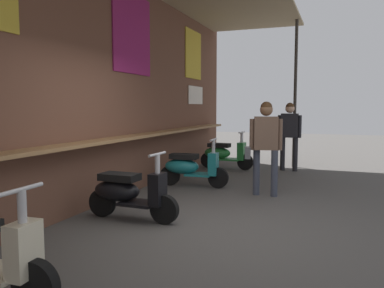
{
  "coord_description": "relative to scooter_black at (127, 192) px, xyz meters",
  "views": [
    {
      "loc": [
        -4.73,
        -1.67,
        1.58
      ],
      "look_at": [
        2.38,
        1.01,
        0.86
      ],
      "focal_mm": 36.44,
      "sensor_mm": 36.0,
      "label": 1
    }
  ],
  "objects": [
    {
      "name": "market_stall_facade",
      "position": [
        0.03,
        0.75,
        1.8
      ],
      "size": [
        13.76,
        2.83,
        3.9
      ],
      "color": "brown",
      "rests_on": "ground_plane"
    },
    {
      "name": "shopper_browsing",
      "position": [
        5.14,
        -1.61,
        0.66
      ],
      "size": [
        0.23,
        0.58,
        1.69
      ],
      "rotation": [
        0.0,
        0.0,
        3.18
      ],
      "color": "#232328",
      "rests_on": "ground_plane"
    },
    {
      "name": "ground_plane",
      "position": [
        0.02,
        -1.08,
        -0.39
      ],
      "size": [
        38.51,
        38.51,
        0.0
      ],
      "primitive_type": "plane",
      "color": "#474442"
    },
    {
      "name": "scooter_black",
      "position": [
        0.0,
        0.0,
        0.0
      ],
      "size": [
        0.46,
        1.4,
        0.97
      ],
      "rotation": [
        0.0,
        0.0,
        -1.59
      ],
      "color": "black",
      "rests_on": "ground_plane"
    },
    {
      "name": "shopper_with_handbag",
      "position": [
        2.17,
        -1.54,
        0.63
      ],
      "size": [
        0.37,
        0.66,
        1.68
      ],
      "rotation": [
        0.0,
        0.0,
        3.37
      ],
      "color": "#383D4C",
      "rests_on": "ground_plane"
    },
    {
      "name": "scooter_teal",
      "position": [
        2.46,
        -0.0,
        0.0
      ],
      "size": [
        0.49,
        1.4,
        0.97
      ],
      "rotation": [
        0.0,
        0.0,
        -1.5
      ],
      "color": "#197075",
      "rests_on": "ground_plane"
    },
    {
      "name": "scooter_green",
      "position": [
        4.88,
        -0.0,
        0.0
      ],
      "size": [
        0.48,
        1.4,
        0.97
      ],
      "rotation": [
        0.0,
        0.0,
        -1.63
      ],
      "color": "#237533",
      "rests_on": "ground_plane"
    }
  ]
}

